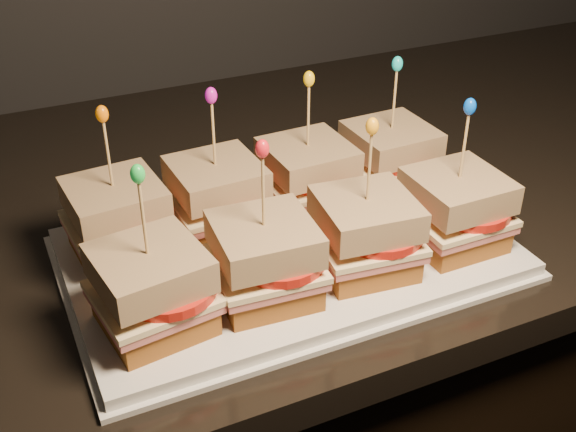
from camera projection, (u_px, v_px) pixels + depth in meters
name	position (u px, v px, depth m)	size (l,w,h in m)	color
granite_slab	(93.00, 230.00, 0.84)	(2.53, 0.71, 0.04)	black
platter	(288.00, 253.00, 0.75)	(0.44, 0.27, 0.02)	white
platter_rim	(288.00, 258.00, 0.75)	(0.45, 0.29, 0.01)	white
sandwich_0_bread_bot	(121.00, 241.00, 0.73)	(0.09, 0.09, 0.02)	brown
sandwich_0_ham	(119.00, 228.00, 0.72)	(0.10, 0.09, 0.01)	#BE6359
sandwich_0_cheese	(118.00, 222.00, 0.72)	(0.10, 0.09, 0.01)	#F8E1A5
sandwich_0_tomato	(130.00, 216.00, 0.72)	(0.09, 0.09, 0.01)	red
sandwich_0_bread_top	(115.00, 199.00, 0.71)	(0.09, 0.09, 0.03)	#502912
sandwich_0_pick	(109.00, 158.00, 0.68)	(0.00, 0.00, 0.09)	tan
sandwich_0_frill	(102.00, 114.00, 0.66)	(0.01, 0.01, 0.02)	orange
sandwich_1_bread_bot	(218.00, 218.00, 0.77)	(0.09, 0.09, 0.02)	brown
sandwich_1_ham	(218.00, 205.00, 0.76)	(0.10, 0.09, 0.01)	#BE6359
sandwich_1_cheese	(217.00, 200.00, 0.76)	(0.10, 0.09, 0.01)	#F8E1A5
sandwich_1_tomato	(230.00, 194.00, 0.75)	(0.09, 0.09, 0.01)	red
sandwich_1_bread_top	(216.00, 177.00, 0.74)	(0.09, 0.09, 0.03)	#502912
sandwich_1_pick	(214.00, 138.00, 0.72)	(0.00, 0.00, 0.09)	tan
sandwich_1_frill	(211.00, 95.00, 0.70)	(0.01, 0.01, 0.02)	#CD14B8
sandwich_2_bread_bot	(307.00, 198.00, 0.81)	(0.09, 0.09, 0.02)	brown
sandwich_2_ham	(307.00, 185.00, 0.80)	(0.10, 0.09, 0.01)	#BE6359
sandwich_2_cheese	(307.00, 180.00, 0.80)	(0.10, 0.09, 0.01)	#F8E1A5
sandwich_2_tomato	(320.00, 174.00, 0.79)	(0.09, 0.09, 0.01)	red
sandwich_2_bread_top	(308.00, 158.00, 0.78)	(0.09, 0.09, 0.03)	#502912
sandwich_2_pick	(308.00, 119.00, 0.76)	(0.00, 0.00, 0.09)	tan
sandwich_2_frill	(309.00, 79.00, 0.73)	(0.01, 0.01, 0.02)	yellow
sandwich_3_bread_bot	(388.00, 179.00, 0.85)	(0.09, 0.09, 0.02)	brown
sandwich_3_ham	(389.00, 166.00, 0.84)	(0.10, 0.09, 0.01)	#BE6359
sandwich_3_cheese	(389.00, 161.00, 0.83)	(0.10, 0.09, 0.01)	#F8E1A5
sandwich_3_tomato	(401.00, 155.00, 0.83)	(0.09, 0.09, 0.01)	red
sandwich_3_bread_top	(391.00, 140.00, 0.82)	(0.09, 0.09, 0.03)	#502912
sandwich_3_pick	(394.00, 103.00, 0.80)	(0.00, 0.00, 0.09)	tan
sandwich_3_frill	(397.00, 64.00, 0.77)	(0.01, 0.01, 0.02)	#15C1C1
sandwich_4_bread_bot	(155.00, 314.00, 0.63)	(0.09, 0.09, 0.02)	brown
sandwich_4_ham	(153.00, 300.00, 0.63)	(0.10, 0.09, 0.01)	#BE6359
sandwich_4_cheese	(153.00, 293.00, 0.62)	(0.10, 0.09, 0.01)	#F8E1A5
sandwich_4_tomato	(167.00, 287.00, 0.62)	(0.09, 0.09, 0.01)	red
sandwich_4_bread_top	(149.00, 268.00, 0.61)	(0.09, 0.09, 0.03)	#502912
sandwich_4_pick	(144.00, 223.00, 0.58)	(0.00, 0.00, 0.09)	tan
sandwich_4_frill	(138.00, 174.00, 0.56)	(0.01, 0.01, 0.02)	green
sandwich_5_bread_bot	(265.00, 284.00, 0.67)	(0.09, 0.09, 0.02)	brown
sandwich_5_ham	(265.00, 270.00, 0.66)	(0.10, 0.09, 0.01)	#BE6359
sandwich_5_cheese	(265.00, 264.00, 0.66)	(0.10, 0.09, 0.01)	#F8E1A5
sandwich_5_tomato	(279.00, 257.00, 0.66)	(0.09, 0.09, 0.01)	red
sandwich_5_bread_top	(264.00, 239.00, 0.65)	(0.09, 0.09, 0.03)	#502912
sandwich_5_pick	(263.00, 196.00, 0.62)	(0.00, 0.00, 0.09)	tan
sandwich_5_frill	(262.00, 149.00, 0.60)	(0.01, 0.01, 0.02)	red
sandwich_6_bread_bot	(363.00, 256.00, 0.71)	(0.09, 0.09, 0.02)	brown
sandwich_6_ham	(364.00, 243.00, 0.70)	(0.10, 0.09, 0.01)	#BE6359
sandwich_6_cheese	(365.00, 237.00, 0.70)	(0.10, 0.09, 0.01)	#F8E1A5
sandwich_6_tomato	(379.00, 231.00, 0.69)	(0.09, 0.09, 0.01)	red
sandwich_6_bread_top	(366.00, 213.00, 0.68)	(0.09, 0.09, 0.03)	#502912
sandwich_6_pick	(369.00, 171.00, 0.66)	(0.00, 0.00, 0.09)	tan
sandwich_6_frill	(372.00, 126.00, 0.64)	(0.01, 0.01, 0.02)	orange
sandwich_7_bread_bot	(452.00, 232.00, 0.75)	(0.09, 0.09, 0.02)	brown
sandwich_7_ham	(454.00, 219.00, 0.74)	(0.10, 0.09, 0.01)	#BE6359
sandwich_7_cheese	(455.00, 213.00, 0.74)	(0.10, 0.09, 0.01)	#F8E1A5
sandwich_7_tomato	(469.00, 207.00, 0.73)	(0.09, 0.09, 0.01)	red
sandwich_7_bread_top	(458.00, 190.00, 0.72)	(0.09, 0.09, 0.03)	#502912
sandwich_7_pick	(464.00, 150.00, 0.70)	(0.00, 0.00, 0.09)	tan
sandwich_7_frill	(470.00, 107.00, 0.67)	(0.01, 0.01, 0.02)	blue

